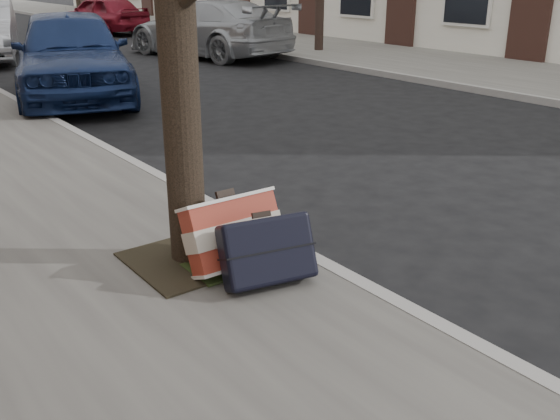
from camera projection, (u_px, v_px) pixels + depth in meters
ground at (493, 259)px, 4.87m from camera, size 120.00×120.00×0.00m
far_sidewalk at (244, 37)px, 20.40m from camera, size 4.00×70.00×0.12m
dirt_patch at (191, 259)px, 4.59m from camera, size 0.85×0.85×0.02m
suitcase_red at (234, 232)px, 4.39m from camera, size 0.69×0.39×0.53m
suitcase_navy at (267, 250)px, 4.16m from camera, size 0.69×0.50×0.49m
car_near_front at (71, 54)px, 10.71m from camera, size 3.07×4.85×1.54m
car_far_front at (208, 28)px, 16.05m from camera, size 2.87×5.21×1.43m
car_far_back at (102, 15)px, 21.98m from camera, size 2.48×4.11×1.31m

